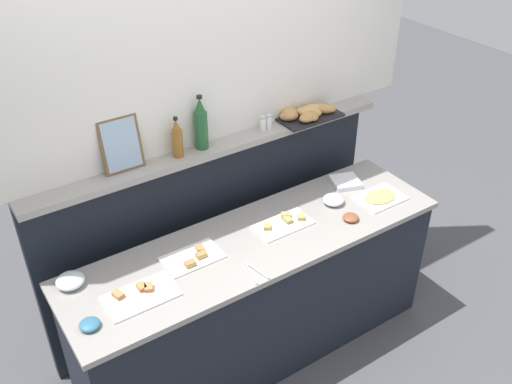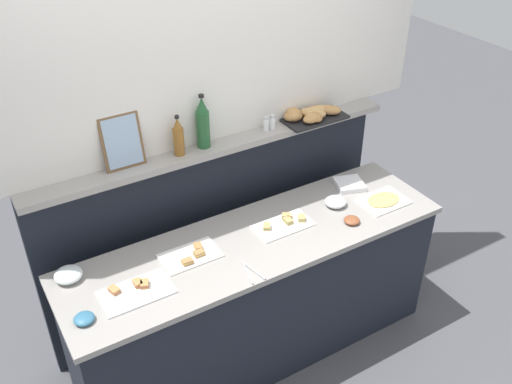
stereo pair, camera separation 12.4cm
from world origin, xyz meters
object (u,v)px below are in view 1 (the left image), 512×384
(vinegar_bottle_amber, at_px, (177,139))
(condiment_bowl_red, at_px, (351,218))
(sandwich_platter_rear, at_px, (193,257))
(glass_bowl_large, at_px, (333,200))
(sandwich_platter_side, at_px, (284,223))
(salt_shaker, at_px, (263,124))
(glass_bowl_medium, at_px, (70,281))
(framed_picture, at_px, (121,145))
(condiment_bowl_cream, at_px, (90,324))
(sandwich_platter_front, at_px, (140,295))
(wine_bottle_green, at_px, (201,125))
(serving_tongs, at_px, (253,271))
(napkin_stack, at_px, (346,182))
(pepper_shaker, at_px, (269,122))
(cold_cuts_platter, at_px, (380,197))
(bread_basket, at_px, (306,113))

(vinegar_bottle_amber, bearing_deg, condiment_bowl_red, -35.54)
(sandwich_platter_rear, xyz_separation_m, glass_bowl_large, (0.96, -0.02, 0.01))
(sandwich_platter_side, distance_m, salt_shaker, 0.60)
(glass_bowl_medium, relative_size, framed_picture, 0.49)
(condiment_bowl_cream, bearing_deg, sandwich_platter_front, 12.26)
(glass_bowl_medium, distance_m, wine_bottle_green, 1.07)
(sandwich_platter_side, xyz_separation_m, wine_bottle_green, (-0.29, 0.40, 0.54))
(serving_tongs, relative_size, framed_picture, 0.62)
(sandwich_platter_side, xyz_separation_m, vinegar_bottle_amber, (-0.44, 0.39, 0.51))
(napkin_stack, bearing_deg, vinegar_bottle_amber, 165.98)
(sandwich_platter_side, relative_size, glass_bowl_medium, 2.36)
(glass_bowl_medium, bearing_deg, glass_bowl_large, -6.43)
(glass_bowl_large, bearing_deg, sandwich_platter_rear, 179.05)
(glass_bowl_medium, distance_m, serving_tongs, 0.93)
(wine_bottle_green, xyz_separation_m, pepper_shaker, (0.45, -0.01, -0.10))
(salt_shaker, bearing_deg, sandwich_platter_rear, -152.39)
(salt_shaker, xyz_separation_m, pepper_shaker, (0.04, 0.00, 0.00))
(sandwich_platter_rear, distance_m, cold_cuts_platter, 1.24)
(napkin_stack, bearing_deg, cold_cuts_platter, -74.52)
(condiment_bowl_red, relative_size, wine_bottle_green, 0.30)
(sandwich_platter_side, bearing_deg, wine_bottle_green, 125.49)
(glass_bowl_large, xyz_separation_m, wine_bottle_green, (-0.67, 0.39, 0.53))
(wine_bottle_green, bearing_deg, vinegar_bottle_amber, -175.45)
(sandwich_platter_rear, relative_size, framed_picture, 1.07)
(condiment_bowl_cream, distance_m, napkin_stack, 1.82)
(glass_bowl_medium, relative_size, vinegar_bottle_amber, 0.61)
(condiment_bowl_cream, xyz_separation_m, napkin_stack, (1.80, 0.28, -0.00))
(napkin_stack, distance_m, framed_picture, 1.47)
(sandwich_platter_side, bearing_deg, condiment_bowl_cream, -173.33)
(condiment_bowl_red, distance_m, napkin_stack, 0.39)
(vinegar_bottle_amber, height_order, salt_shaker, vinegar_bottle_amber)
(glass_bowl_medium, relative_size, serving_tongs, 0.78)
(sandwich_platter_side, height_order, glass_bowl_large, glass_bowl_large)
(condiment_bowl_red, distance_m, bread_basket, 0.70)
(wine_bottle_green, bearing_deg, condiment_bowl_cream, -149.42)
(sandwich_platter_front, distance_m, condiment_bowl_red, 1.29)
(sandwich_platter_front, bearing_deg, condiment_bowl_cream, -167.74)
(glass_bowl_large, relative_size, wine_bottle_green, 0.42)
(condiment_bowl_red, relative_size, salt_shaker, 1.08)
(condiment_bowl_cream, bearing_deg, cold_cuts_platter, 0.93)
(glass_bowl_large, height_order, bread_basket, bread_basket)
(napkin_stack, bearing_deg, pepper_shaker, 149.12)
(wine_bottle_green, height_order, framed_picture, wine_bottle_green)
(condiment_bowl_cream, bearing_deg, wine_bottle_green, 30.58)
(cold_cuts_platter, relative_size, glass_bowl_large, 2.21)
(bread_basket, bearing_deg, condiment_bowl_cream, -162.76)
(vinegar_bottle_amber, height_order, pepper_shaker, vinegar_bottle_amber)
(sandwich_platter_front, distance_m, napkin_stack, 1.54)
(sandwich_platter_front, relative_size, wine_bottle_green, 1.13)
(glass_bowl_large, xyz_separation_m, framed_picture, (-1.12, 0.42, 0.54))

